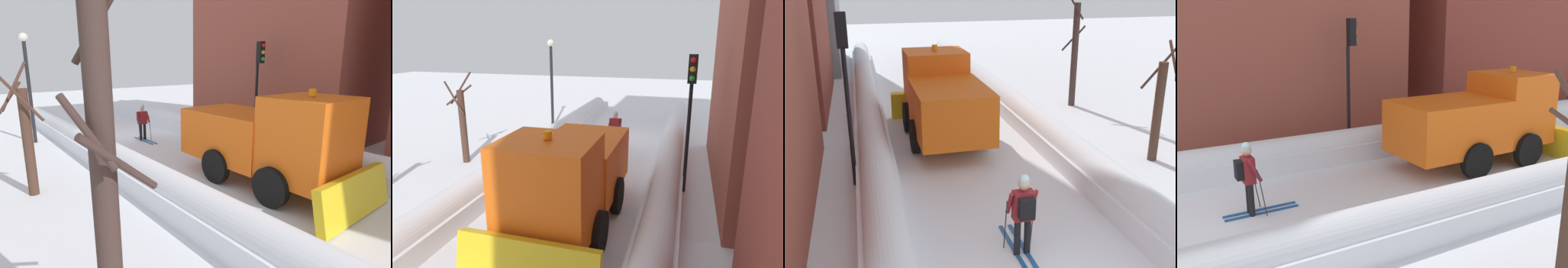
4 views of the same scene
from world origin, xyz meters
The scene contains 8 objects.
ground_plane centered at (0.00, 10.00, 0.00)m, with size 80.00×80.00×0.00m, color white.
snowbank_left centered at (-2.89, 10.00, 0.45)m, with size 1.10×36.00×1.04m.
snowbank_right centered at (2.89, 10.00, 0.45)m, with size 1.10×36.00×1.02m.
plow_truck centered at (-0.39, 8.84, 1.48)m, with size 3.20×5.98×3.12m.
skier centered at (-0.14, 1.25, 1.00)m, with size 0.62×1.80×1.81m.
traffic_light_pole centered at (-3.48, 5.74, 3.26)m, with size 0.28×0.42×4.66m.
bare_tree_near centered at (5.60, 5.13, 1.69)m, with size 1.07×1.20×3.82m.
bare_tree_mid centered at (5.92, 11.70, 2.28)m, with size 0.92×0.90×4.77m.
Camera 3 is at (-3.13, -6.67, 5.57)m, focal length 42.84 mm.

